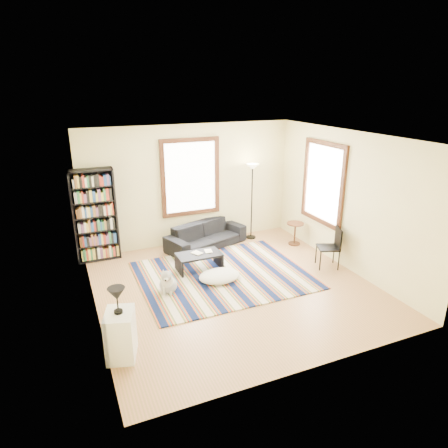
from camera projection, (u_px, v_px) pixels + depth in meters
name	position (u px, v px, depth m)	size (l,w,h in m)	color
floor	(234.00, 289.00, 7.59)	(5.00, 5.00, 0.10)	#B87B54
ceiling	(236.00, 134.00, 6.62)	(5.00, 5.00, 0.10)	white
wall_back	(190.00, 185.00, 9.32)	(5.00, 0.10, 2.80)	#F2EDA3
wall_front	(321.00, 277.00, 4.89)	(5.00, 0.10, 2.80)	#F2EDA3
wall_left	(85.00, 237.00, 6.16)	(0.10, 5.00, 2.80)	#F2EDA3
wall_right	(350.00, 201.00, 8.05)	(0.10, 5.00, 2.80)	#F2EDA3
window_back	(190.00, 177.00, 9.18)	(1.20, 0.06, 1.60)	white
window_right	(323.00, 183.00, 8.65)	(0.06, 1.20, 1.60)	white
rug	(223.00, 275.00, 8.01)	(3.28, 2.63, 0.02)	#0C183F
sofa	(206.00, 235.00, 9.33)	(0.76, 1.94, 0.57)	black
bookshelf	(95.00, 216.00, 8.44)	(0.90, 0.30, 2.00)	black
coffee_table	(199.00, 262.00, 8.19)	(0.90, 0.50, 0.36)	black
book_a	(194.00, 254.00, 8.09)	(0.21, 0.16, 0.02)	beige
book_b	(205.00, 251.00, 8.23)	(0.15, 0.20, 0.02)	beige
floor_cushion	(219.00, 276.00, 7.77)	(0.82, 0.62, 0.21)	beige
floor_lamp	(252.00, 202.00, 9.66)	(0.30, 0.30, 1.86)	black
side_table	(295.00, 234.00, 9.48)	(0.40, 0.40, 0.54)	#4C2813
folding_chair	(328.00, 248.00, 8.26)	(0.42, 0.40, 0.86)	black
white_cabinet	(121.00, 335.00, 5.54)	(0.38, 0.50, 0.70)	white
table_lamp	(117.00, 301.00, 5.36)	(0.24, 0.24, 0.38)	black
dog	(168.00, 280.00, 7.30)	(0.36, 0.50, 0.50)	silver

